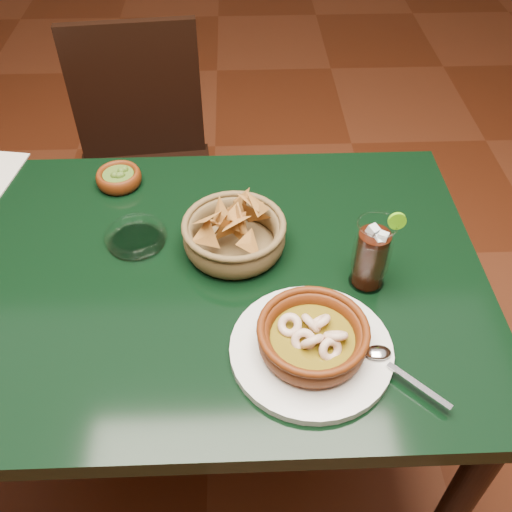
{
  "coord_description": "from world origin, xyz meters",
  "views": [
    {
      "loc": [
        0.11,
        -0.79,
        1.58
      ],
      "look_at": [
        0.14,
        -0.02,
        0.81
      ],
      "focal_mm": 40.0,
      "sensor_mm": 36.0,
      "label": 1
    }
  ],
  "objects_px": {
    "chip_basket": "(234,234)",
    "cola_drink": "(372,254)",
    "shrimp_plate": "(313,341)",
    "dining_chair": "(144,166)",
    "dining_table": "(190,304)"
  },
  "relations": [
    {
      "from": "dining_table",
      "to": "shrimp_plate",
      "type": "xyz_separation_m",
      "value": [
        0.23,
        -0.2,
        0.13
      ]
    },
    {
      "from": "chip_basket",
      "to": "shrimp_plate",
      "type": "bearing_deg",
      "value": -63.9
    },
    {
      "from": "shrimp_plate",
      "to": "chip_basket",
      "type": "bearing_deg",
      "value": 116.1
    },
    {
      "from": "dining_chair",
      "to": "chip_basket",
      "type": "relative_size",
      "value": 3.74
    },
    {
      "from": "shrimp_plate",
      "to": "chip_basket",
      "type": "distance_m",
      "value": 0.3
    },
    {
      "from": "dining_table",
      "to": "cola_drink",
      "type": "bearing_deg",
      "value": -6.23
    },
    {
      "from": "shrimp_plate",
      "to": "dining_chair",
      "type": "bearing_deg",
      "value": 114.7
    },
    {
      "from": "chip_basket",
      "to": "dining_table",
      "type": "bearing_deg",
      "value": -146.37
    },
    {
      "from": "dining_chair",
      "to": "cola_drink",
      "type": "xyz_separation_m",
      "value": [
        0.55,
        -0.75,
        0.32
      ]
    },
    {
      "from": "chip_basket",
      "to": "cola_drink",
      "type": "relative_size",
      "value": 1.4
    },
    {
      "from": "dining_table",
      "to": "shrimp_plate",
      "type": "bearing_deg",
      "value": -41.51
    },
    {
      "from": "shrimp_plate",
      "to": "dining_table",
      "type": "bearing_deg",
      "value": 138.49
    },
    {
      "from": "cola_drink",
      "to": "dining_chair",
      "type": "bearing_deg",
      "value": 126.16
    },
    {
      "from": "shrimp_plate",
      "to": "cola_drink",
      "type": "xyz_separation_m",
      "value": [
        0.13,
        0.17,
        0.04
      ]
    },
    {
      "from": "dining_chair",
      "to": "cola_drink",
      "type": "distance_m",
      "value": 0.98
    }
  ]
}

